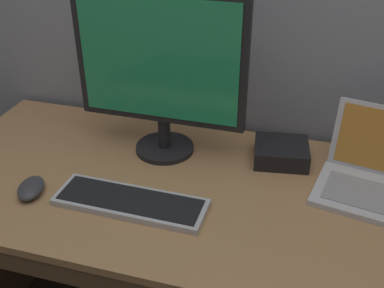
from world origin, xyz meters
name	(u,v)px	position (x,y,z in m)	size (l,w,h in m)	color
desk	(220,254)	(0.00, -0.01, 0.50)	(1.72, 0.71, 0.72)	#A87A4C
laptop_silver	(384,178)	(0.42, 0.12, 0.77)	(0.37, 0.32, 0.21)	silver
external_monitor	(160,68)	(-0.23, 0.15, 1.00)	(0.50, 0.18, 0.50)	black
wired_keyboard	(130,202)	(-0.22, -0.12, 0.73)	(0.41, 0.14, 0.02)	#BCBCC1
computer_mouse	(31,188)	(-0.50, -0.15, 0.74)	(0.07, 0.11, 0.03)	#38383D
external_drive_box	(281,152)	(0.13, 0.21, 0.75)	(0.16, 0.14, 0.05)	black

